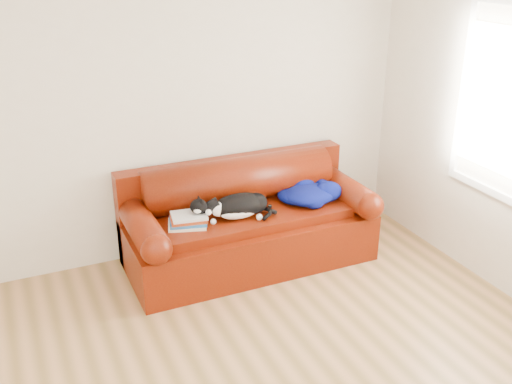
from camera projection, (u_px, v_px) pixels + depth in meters
room_shell at (280, 133)px, 3.23m from camera, size 4.52×4.02×2.61m
sofa_base at (249, 237)px, 5.21m from camera, size 2.10×0.90×0.50m
sofa_back at (238, 195)px, 5.29m from camera, size 2.10×1.01×0.88m
book_stack at (188, 220)px, 4.80m from camera, size 0.35×0.31×0.10m
cat at (239, 206)px, 4.94m from camera, size 0.67×0.31×0.25m
blanket at (310, 193)px, 5.25m from camera, size 0.61×0.49×0.17m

